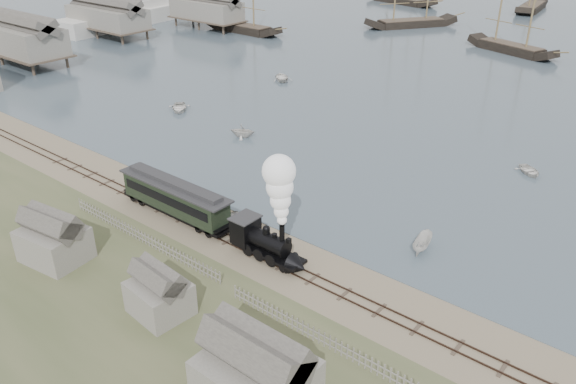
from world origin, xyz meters
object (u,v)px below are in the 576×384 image
Objects in this scene: passenger_coach at (175,197)px; steamship at (142,0)px; locomotive at (275,218)px; beached_dinghy at (242,223)px.

steamship is at bearing 143.68° from passenger_coach.
locomotive is 0.19× the size of steamship.
beached_dinghy is 104.46m from steamship.
passenger_coach is 6.80m from beached_dinghy.
passenger_coach is at bearing -133.00° from steamship.
beached_dinghy is at bearing 158.28° from locomotive.
locomotive is at bearing 0.00° from passenger_coach.
passenger_coach is 0.27× the size of steamship.
passenger_coach is 100.69m from steamship.
steamship is at bearing 147.41° from locomotive.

